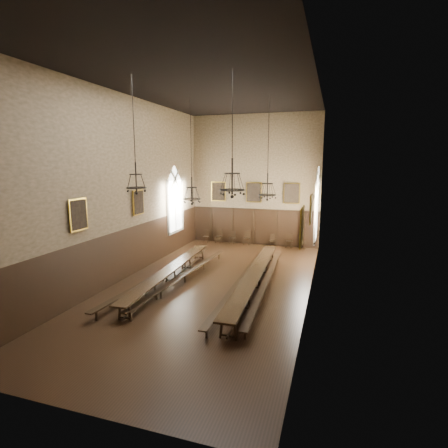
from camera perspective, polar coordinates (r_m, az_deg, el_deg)
The scene contains 33 objects.
floor at distance 16.84m, azimuth -2.04°, elevation -10.00°, with size 9.00×18.00×0.02m, color black.
ceiling at distance 16.15m, azimuth -2.26°, elevation 21.65°, with size 9.00×18.00×0.02m, color black.
wall_back at distance 24.52m, azimuth 5.00°, elevation 7.07°, with size 9.00×0.02×9.00m, color #93785A.
wall_front at distance 8.03m, azimuth -24.28°, elevation 0.12°, with size 9.00×0.02×9.00m, color #93785A.
wall_left at distance 17.89m, azimuth -15.95°, elevation 5.63°, with size 0.02×18.00×9.00m, color #93785A.
wall_right at distance 14.97m, azimuth 14.41°, elevation 4.90°, with size 0.02×18.00×9.00m, color #93785A.
wainscot_panelling at distance 16.45m, azimuth -2.07°, elevation -5.88°, with size 9.00×18.00×2.50m, color black, non-canonical shape.
table_left at distance 17.27m, azimuth -8.67°, elevation -8.25°, with size 1.18×9.55×0.74m.
table_right at distance 16.19m, azimuth 4.93°, elevation -9.30°, with size 1.15×10.45×0.81m.
bench_left_outer at distance 17.57m, azimuth -9.93°, elevation -8.24°, with size 0.96×10.22×0.46m.
bench_left_inner at distance 17.23m, azimuth -6.40°, elevation -8.58°, with size 0.90×9.58×0.43m.
bench_right_inner at distance 16.18m, azimuth 2.60°, elevation -9.73°, with size 0.50×10.07×0.45m.
bench_right_outer at distance 16.31m, azimuth 6.82°, elevation -9.61°, with size 0.79×10.29×0.46m.
chair_0 at distance 25.54m, azimuth -2.93°, elevation -2.39°, with size 0.40×0.40×0.88m.
chair_1 at distance 25.27m, azimuth -0.82°, elevation -2.43°, with size 0.50×0.50×0.99m.
chair_2 at distance 25.05m, azimuth 1.35°, elevation -2.63°, with size 0.43×0.43×0.87m.
chair_3 at distance 24.80m, azimuth 3.75°, elevation -2.70°, with size 0.43×0.43×0.98m.
chair_5 at distance 24.36m, azimuth 7.95°, elevation -3.09°, with size 0.48×0.48×0.87m.
chair_6 at distance 24.27m, azimuth 10.55°, elevation -3.15°, with size 0.44×0.44×0.96m.
chair_7 at distance 24.13m, azimuth 12.55°, elevation -3.36°, with size 0.47×0.47×0.87m.
chandelier_back_left at distance 18.71m, azimuth -5.28°, elevation 5.06°, with size 0.95×0.95×5.34m.
chandelier_back_right at distance 17.84m, azimuth 7.10°, elevation 5.75°, with size 0.89×0.89×5.03m.
chandelier_front_left at distance 14.18m, azimuth -14.16°, elevation 7.00°, with size 0.80×0.80×4.37m.
chandelier_front_right at distance 12.99m, azimuth 1.34°, elevation 6.79°, with size 0.94×0.94×4.42m.
portrait_back_0 at distance 25.14m, azimuth -0.91°, elevation 5.35°, with size 1.10×0.12×1.40m.
portrait_back_1 at distance 24.45m, azimuth 4.91°, elevation 5.18°, with size 1.10×0.12×1.40m.
portrait_back_2 at distance 24.02m, azimuth 10.99°, elevation 4.95°, with size 1.10×0.12×1.40m.
portrait_left_0 at distance 18.73m, azimuth -13.82°, elevation 3.44°, with size 0.12×1.00×1.30m.
portrait_left_1 at distance 15.11m, azimuth -22.67°, elevation 1.43°, with size 0.12×1.00×1.30m.
portrait_right_0 at distance 16.05m, azimuth 14.03°, elevation 2.37°, with size 0.12×1.00×1.30m.
portrait_right_1 at distance 11.62m, azimuth 12.59°, elevation -0.41°, with size 0.12×1.00×1.30m.
window_right at distance 20.55m, azimuth 14.94°, elevation 3.11°, with size 0.20×2.20×4.60m, color white, non-canonical shape.
window_left at distance 22.73m, azimuth -8.01°, elevation 3.99°, with size 0.20×2.20×4.60m, color white, non-canonical shape.
Camera 1 is at (5.32, -14.89, 5.76)m, focal length 28.00 mm.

